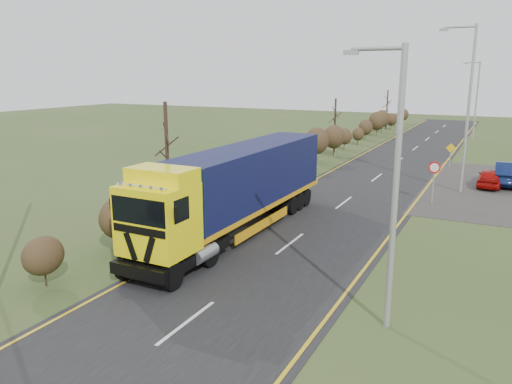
{
  "coord_description": "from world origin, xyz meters",
  "views": [
    {
      "loc": [
        8.07,
        -15.33,
        7.38
      ],
      "look_at": [
        -1.51,
        3.64,
        2.28
      ],
      "focal_mm": 35.0,
      "sensor_mm": 36.0,
      "label": 1
    }
  ],
  "objects_px": {
    "car_red_hatchback": "(490,178)",
    "speed_sign": "(434,174)",
    "lorry": "(238,185)",
    "car_blue_sedan": "(508,173)",
    "streetlight_near": "(393,180)"
  },
  "relations": [
    {
      "from": "lorry",
      "to": "car_red_hatchback",
      "type": "xyz_separation_m",
      "value": [
        10.15,
        15.98,
        -1.71
      ]
    },
    {
      "from": "car_blue_sedan",
      "to": "speed_sign",
      "type": "xyz_separation_m",
      "value": [
        -3.83,
        -7.51,
        0.95
      ]
    },
    {
      "from": "lorry",
      "to": "speed_sign",
      "type": "height_order",
      "value": "lorry"
    },
    {
      "from": "car_red_hatchback",
      "to": "speed_sign",
      "type": "distance_m",
      "value": 6.87
    },
    {
      "from": "lorry",
      "to": "streetlight_near",
      "type": "distance_m",
      "value": 10.25
    },
    {
      "from": "lorry",
      "to": "streetlight_near",
      "type": "height_order",
      "value": "streetlight_near"
    },
    {
      "from": "lorry",
      "to": "car_red_hatchback",
      "type": "relative_size",
      "value": 4.09
    },
    {
      "from": "lorry",
      "to": "car_blue_sedan",
      "type": "relative_size",
      "value": 3.1
    },
    {
      "from": "lorry",
      "to": "speed_sign",
      "type": "bearing_deg",
      "value": 53.53
    },
    {
      "from": "car_blue_sedan",
      "to": "speed_sign",
      "type": "height_order",
      "value": "speed_sign"
    },
    {
      "from": "lorry",
      "to": "speed_sign",
      "type": "relative_size",
      "value": 5.97
    },
    {
      "from": "speed_sign",
      "to": "streetlight_near",
      "type": "bearing_deg",
      "value": -87.15
    },
    {
      "from": "car_red_hatchback",
      "to": "car_blue_sedan",
      "type": "bearing_deg",
      "value": -127.02
    },
    {
      "from": "car_blue_sedan",
      "to": "speed_sign",
      "type": "relative_size",
      "value": 1.92
    },
    {
      "from": "lorry",
      "to": "car_blue_sedan",
      "type": "distance_m",
      "value": 20.68
    }
  ]
}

